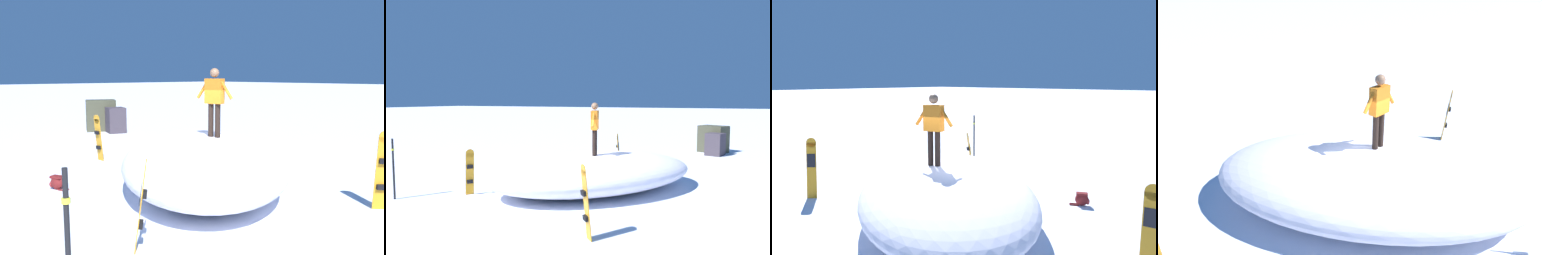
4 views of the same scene
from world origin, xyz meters
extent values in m
plane|color=white|center=(0.00, 0.00, 0.00)|extent=(240.00, 240.00, 0.00)
ellipsoid|color=white|center=(-0.40, 0.20, 0.65)|extent=(8.00, 8.36, 1.30)
cylinder|color=black|center=(-0.56, 0.56, 1.73)|extent=(0.14, 0.14, 0.85)
cylinder|color=black|center=(-0.51, 0.37, 1.73)|extent=(0.14, 0.14, 0.85)
cube|color=orange|center=(-0.53, 0.47, 2.47)|extent=(0.33, 0.51, 0.64)
sphere|color=#936B4C|center=(-0.53, 0.47, 2.93)|extent=(0.23, 0.23, 0.23)
cylinder|color=orange|center=(-0.62, 0.78, 2.53)|extent=(0.18, 0.41, 0.52)
cylinder|color=orange|center=(-0.45, 0.15, 2.53)|extent=(0.18, 0.41, 0.52)
cube|color=orange|center=(-1.83, 4.19, 0.80)|extent=(0.31, 0.32, 1.60)
cylinder|color=orange|center=(-1.78, 4.24, 1.60)|extent=(0.23, 0.23, 0.28)
cube|color=black|center=(-1.82, 4.20, 1.09)|extent=(0.20, 0.20, 0.38)
cube|color=black|center=(-1.78, 4.24, 1.09)|extent=(0.19, 0.19, 0.12)
cube|color=black|center=(-1.82, 4.20, 0.51)|extent=(0.19, 0.19, 0.12)
cube|color=orange|center=(3.11, 2.41, 0.71)|extent=(0.33, 0.34, 1.42)
cylinder|color=orange|center=(3.04, 2.46, 1.41)|extent=(0.20, 0.25, 0.27)
cube|color=black|center=(3.10, 2.41, 0.96)|extent=(0.18, 0.21, 0.34)
cube|color=black|center=(3.05, 2.45, 0.96)|extent=(0.18, 0.20, 0.12)
cube|color=black|center=(3.11, 2.41, 0.45)|extent=(0.18, 0.20, 0.12)
cube|color=orange|center=(0.16, -4.29, 0.71)|extent=(0.18, 0.31, 1.42)
cylinder|color=orange|center=(0.23, -4.28, 1.42)|extent=(0.08, 0.30, 0.30)
cube|color=black|center=(0.17, -4.29, 0.97)|extent=(0.07, 0.25, 0.34)
cube|color=black|center=(0.23, -4.28, 0.97)|extent=(0.10, 0.20, 0.12)
cube|color=black|center=(0.18, -4.29, 0.45)|extent=(0.10, 0.20, 0.12)
ellipsoid|color=maroon|center=(2.65, -1.96, 0.18)|extent=(0.36, 0.41, 0.35)
ellipsoid|color=maroon|center=(2.72, -2.10, 0.12)|extent=(0.20, 0.16, 0.17)
cube|color=maroon|center=(2.65, -1.96, 0.32)|extent=(0.30, 0.35, 0.06)
cylinder|color=maroon|center=(2.62, -1.76, 0.01)|extent=(0.14, 0.24, 0.04)
cylinder|color=maroon|center=(2.51, -1.81, 0.01)|extent=(0.14, 0.24, 0.04)
cylinder|color=black|center=(4.97, 3.77, 0.97)|extent=(0.06, 0.06, 1.93)
cylinder|color=yellow|center=(4.97, 3.77, 1.58)|extent=(0.10, 0.10, 0.06)
camera|label=1|loc=(6.67, 7.61, 2.88)|focal=37.30mm
camera|label=2|loc=(-4.79, 11.07, 3.15)|focal=32.25mm
camera|label=3|loc=(-6.68, -5.91, 3.39)|focal=34.42mm
camera|label=4|loc=(4.89, -3.57, 4.86)|focal=30.11mm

